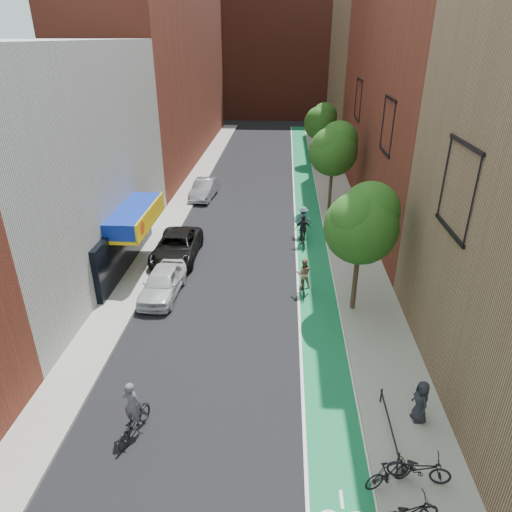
% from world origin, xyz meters
% --- Properties ---
extents(ground, '(160.00, 160.00, 0.00)m').
position_xyz_m(ground, '(0.00, 0.00, 0.00)').
color(ground, black).
rests_on(ground, ground).
extents(bike_lane, '(2.00, 68.00, 0.01)m').
position_xyz_m(bike_lane, '(4.00, 26.00, 0.01)').
color(bike_lane, '#136B46').
rests_on(bike_lane, ground).
extents(sidewalk_left, '(2.00, 68.00, 0.15)m').
position_xyz_m(sidewalk_left, '(-6.00, 26.00, 0.07)').
color(sidewalk_left, gray).
rests_on(sidewalk_left, ground).
extents(sidewalk_right, '(3.00, 68.00, 0.15)m').
position_xyz_m(sidewalk_right, '(6.50, 26.00, 0.07)').
color(sidewalk_right, gray).
rests_on(sidewalk_right, ground).
extents(building_left_white, '(8.00, 20.00, 12.00)m').
position_xyz_m(building_left_white, '(-11.00, 14.00, 6.00)').
color(building_left_white, silver).
rests_on(building_left_white, ground).
extents(building_left_far_red, '(8.00, 36.00, 22.00)m').
position_xyz_m(building_left_far_red, '(-11.00, 42.00, 11.00)').
color(building_left_far_red, maroon).
rests_on(building_left_far_red, ground).
extents(building_right_mid_red, '(8.00, 28.00, 22.00)m').
position_xyz_m(building_right_mid_red, '(12.00, 26.00, 11.00)').
color(building_right_mid_red, maroon).
rests_on(building_right_mid_red, ground).
extents(building_right_far_tan, '(8.00, 20.00, 18.00)m').
position_xyz_m(building_right_far_tan, '(12.00, 50.00, 9.00)').
color(building_right_far_tan, '#8C6B4C').
rests_on(building_right_far_tan, ground).
extents(building_far_closure, '(30.00, 14.00, 20.00)m').
position_xyz_m(building_far_closure, '(0.00, 72.00, 10.00)').
color(building_far_closure, maroon).
rests_on(building_far_closure, ground).
extents(tree_near, '(3.40, 3.36, 6.42)m').
position_xyz_m(tree_near, '(5.65, 10.02, 4.66)').
color(tree_near, '#332619').
rests_on(tree_near, ground).
extents(tree_mid, '(3.55, 3.53, 6.74)m').
position_xyz_m(tree_mid, '(5.65, 24.02, 4.89)').
color(tree_mid, '#332619').
rests_on(tree_mid, ground).
extents(tree_far, '(3.30, 3.25, 6.21)m').
position_xyz_m(tree_far, '(5.65, 38.02, 4.50)').
color(tree_far, '#332619').
rests_on(tree_far, ground).
extents(parked_car_white, '(1.93, 4.40, 1.47)m').
position_xyz_m(parked_car_white, '(-4.00, 10.85, 0.74)').
color(parked_car_white, silver).
rests_on(parked_car_white, ground).
extents(parked_car_black, '(2.52, 5.42, 1.50)m').
position_xyz_m(parked_car_black, '(-4.23, 15.22, 0.75)').
color(parked_car_black, black).
rests_on(parked_car_black, ground).
extents(parked_car_silver, '(2.03, 4.73, 1.52)m').
position_xyz_m(parked_car_silver, '(-4.43, 26.73, 0.76)').
color(parked_car_silver, '#96989E').
rests_on(parked_car_silver, ground).
extents(cyclist_lead, '(1.14, 2.02, 2.11)m').
position_xyz_m(cyclist_lead, '(-2.73, 1.76, 0.70)').
color(cyclist_lead, black).
rests_on(cyclist_lead, ground).
extents(cyclist_lane_near, '(0.83, 1.75, 2.00)m').
position_xyz_m(cyclist_lane_near, '(3.23, 11.49, 0.84)').
color(cyclist_lane_near, black).
rests_on(cyclist_lane_near, ground).
extents(cyclist_lane_mid, '(1.04, 1.84, 2.06)m').
position_xyz_m(cyclist_lane_mid, '(3.39, 17.46, 0.77)').
color(cyclist_lane_mid, black).
rests_on(cyclist_lane_mid, ground).
extents(cyclist_lane_far, '(1.18, 1.86, 2.07)m').
position_xyz_m(cyclist_lane_far, '(3.44, 19.05, 0.91)').
color(cyclist_lane_far, black).
rests_on(cyclist_lane_far, ground).
extents(parked_bike_near, '(1.93, 0.91, 0.97)m').
position_xyz_m(parked_bike_near, '(6.31, 0.40, 0.64)').
color(parked_bike_near, black).
rests_on(parked_bike_near, sidewalk_right).
extents(parked_bike_mid, '(1.70, 1.10, 0.99)m').
position_xyz_m(parked_bike_mid, '(5.40, 0.18, 0.65)').
color(parked_bike_mid, black).
rests_on(parked_bike_mid, sidewalk_right).
extents(parked_bike_far, '(1.82, 0.99, 0.91)m').
position_xyz_m(parked_bike_far, '(5.68, -1.00, 0.60)').
color(parked_bike_far, black).
rests_on(parked_bike_far, sidewalk_right).
extents(pedestrian, '(0.64, 0.86, 1.60)m').
position_xyz_m(pedestrian, '(6.94, 2.84, 0.95)').
color(pedestrian, black).
rests_on(pedestrian, sidewalk_right).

